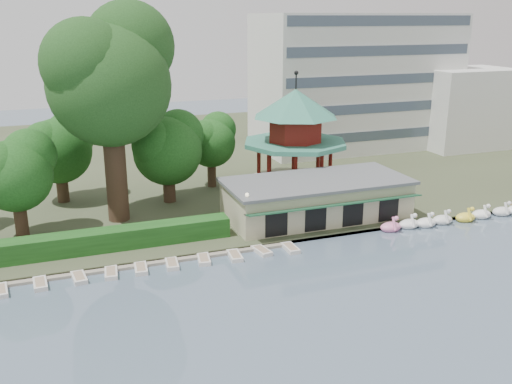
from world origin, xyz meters
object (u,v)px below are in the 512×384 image
dock (100,269)px  boathouse (316,198)px  pavilion (295,129)px  big_tree (110,73)px

dock → boathouse: (22.00, 4.77, 2.25)m
pavilion → big_tree: bearing=-169.6°
boathouse → pavilion: (2.00, 10.03, 5.11)m
pavilion → big_tree: (-20.84, -3.81, 7.40)m
pavilion → dock: bearing=-148.3°
boathouse → dock: bearing=-167.8°
dock → big_tree: big_tree is taller
dock → pavilion: 29.14m
dock → pavilion: pavilion is taller
dock → pavilion: bearing=31.7°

